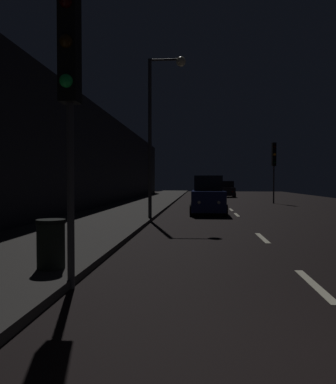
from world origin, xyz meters
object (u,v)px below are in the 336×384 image
at_px(trash_bin_curbside, 51,244).
at_px(car_distant_taillights, 227,190).
at_px(traffic_light_far_right, 274,159).
at_px(traffic_light_near_left, 69,69).
at_px(car_approaching_headlights, 208,197).
at_px(streetlamp_overhead, 160,113).

relative_size(trash_bin_curbside, car_distant_taillights, 0.25).
xyz_separation_m(trash_bin_curbside, car_distant_taillights, (5.96, 37.73, 0.22)).
distance_m(traffic_light_far_right, traffic_light_near_left, 27.20).
height_order(traffic_light_near_left, car_approaching_headlights, traffic_light_near_left).
xyz_separation_m(streetlamp_overhead, trash_bin_curbside, (-1.00, -10.34, -4.24)).
bearing_deg(car_approaching_headlights, traffic_light_near_left, -9.78).
height_order(car_approaching_headlights, car_distant_taillights, car_approaching_headlights).
relative_size(traffic_light_near_left, car_approaching_headlights, 1.19).
height_order(traffic_light_near_left, trash_bin_curbside, traffic_light_near_left).
relative_size(streetlamp_overhead, car_approaching_headlights, 1.76).
relative_size(traffic_light_far_right, traffic_light_near_left, 0.99).
distance_m(streetlamp_overhead, trash_bin_curbside, 11.22).
height_order(streetlamp_overhead, car_approaching_headlights, streetlamp_overhead).
distance_m(traffic_light_near_left, streetlamp_overhead, 11.21).
bearing_deg(traffic_light_far_right, streetlamp_overhead, -33.89).
distance_m(traffic_light_far_right, streetlamp_overhead, 16.78).
xyz_separation_m(traffic_light_far_right, streetlamp_overhead, (-7.81, -14.80, 1.26)).
xyz_separation_m(streetlamp_overhead, car_approaching_headlights, (2.25, 3.95, -3.90)).
bearing_deg(car_approaching_headlights, car_distant_taillights, 173.41).
xyz_separation_m(traffic_light_far_right, trash_bin_curbside, (-8.81, -25.14, -2.98)).
bearing_deg(traffic_light_near_left, streetlamp_overhead, 178.00).
xyz_separation_m(traffic_light_near_left, streetlamp_overhead, (0.35, 11.14, 1.22)).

